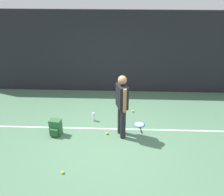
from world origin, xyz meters
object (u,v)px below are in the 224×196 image
at_px(tennis_racket, 139,125).
at_px(tennis_ball_by_fence, 63,172).
at_px(tennis_player, 122,103).
at_px(tennis_ball_near_player, 133,111).
at_px(water_bottle, 93,117).
at_px(tennis_ball_mid_court, 107,133).
at_px(tennis_ball_far_left, 58,120).
at_px(backpack, 56,128).

xyz_separation_m(tennis_racket, tennis_ball_by_fence, (-1.76, -2.05, 0.02)).
height_order(tennis_player, tennis_ball_near_player, tennis_player).
relative_size(tennis_ball_near_player, water_bottle, 0.25).
height_order(tennis_racket, tennis_ball_mid_court, tennis_ball_mid_court).
bearing_deg(tennis_ball_far_left, tennis_player, -19.14).
distance_m(tennis_player, tennis_ball_by_fence, 2.20).
relative_size(backpack, tennis_ball_by_fence, 6.67).
height_order(tennis_ball_near_player, tennis_ball_by_fence, same).
bearing_deg(tennis_ball_near_player, tennis_ball_by_fence, -119.80).
relative_size(backpack, tennis_ball_near_player, 6.67).
distance_m(tennis_ball_near_player, tennis_ball_mid_court, 1.44).
relative_size(tennis_racket, water_bottle, 2.40).
bearing_deg(tennis_ball_by_fence, tennis_ball_far_left, 104.75).
distance_m(backpack, water_bottle, 1.19).
relative_size(tennis_ball_mid_court, water_bottle, 0.25).
bearing_deg(water_bottle, tennis_racket, -8.11).
relative_size(tennis_player, tennis_ball_mid_court, 25.76).
distance_m(tennis_ball_far_left, water_bottle, 1.02).
bearing_deg(tennis_racket, water_bottle, 73.73).
xyz_separation_m(tennis_ball_near_player, tennis_ball_mid_court, (-0.72, -1.24, 0.00)).
xyz_separation_m(tennis_racket, tennis_ball_far_left, (-2.33, 0.12, 0.02)).
height_order(tennis_racket, tennis_ball_near_player, tennis_ball_near_player).
distance_m(tennis_player, tennis_ball_mid_court, 1.01).
distance_m(backpack, tennis_ball_by_fence, 1.57).
bearing_deg(backpack, tennis_ball_mid_court, 12.12).
xyz_separation_m(backpack, water_bottle, (0.92, 0.75, -0.08)).
height_order(backpack, water_bottle, backpack).
height_order(backpack, tennis_ball_mid_court, backpack).
bearing_deg(backpack, water_bottle, 48.30).
xyz_separation_m(backpack, tennis_ball_mid_court, (1.35, 0.07, -0.18)).
xyz_separation_m(tennis_ball_near_player, water_bottle, (-1.16, -0.56, 0.10)).
distance_m(tennis_racket, tennis_ball_far_left, 2.33).
bearing_deg(tennis_ball_mid_court, backpack, -177.14).
distance_m(tennis_ball_mid_court, tennis_ball_far_left, 1.58).
bearing_deg(water_bottle, tennis_ball_by_fence, -101.29).
xyz_separation_m(tennis_player, tennis_ball_far_left, (-1.83, 0.64, -0.93)).
height_order(tennis_racket, tennis_ball_by_fence, tennis_ball_by_fence).
bearing_deg(tennis_ball_near_player, tennis_ball_mid_court, -120.22).
distance_m(tennis_racket, backpack, 2.31).
bearing_deg(tennis_ball_mid_court, tennis_racket, 29.28).
bearing_deg(tennis_player, tennis_ball_mid_court, -110.42).
bearing_deg(water_bottle, tennis_ball_near_player, 25.93).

